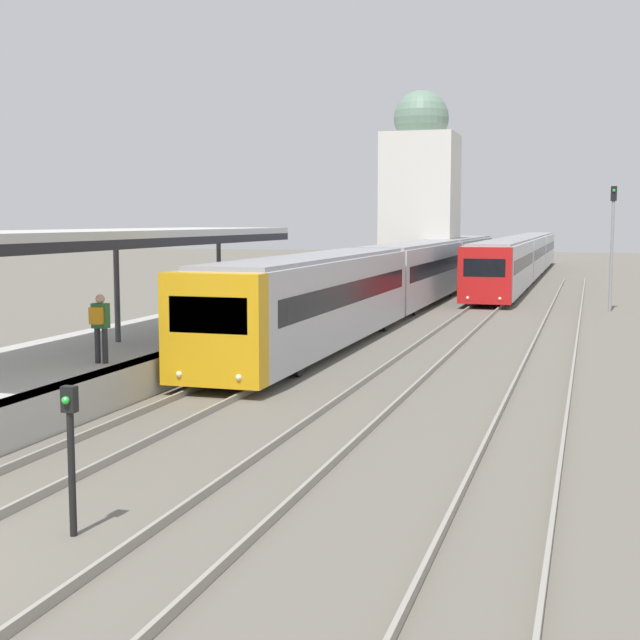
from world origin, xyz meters
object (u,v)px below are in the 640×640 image
person_on_platform (100,323)px  train_near (412,271)px  signal_mast_far (612,235)px  signal_post_near (71,445)px  train_far (523,255)px

person_on_platform → train_near: size_ratio=0.03×
person_on_platform → signal_mast_far: signal_mast_far is taller
person_on_platform → signal_post_near: 9.49m
person_on_platform → train_far: size_ratio=0.03×
train_far → train_near: bearing=-99.4°
train_near → train_far: size_ratio=1.03×
train_far → signal_mast_far: size_ratio=8.34×
signal_post_near → signal_mast_far: signal_mast_far is taller
person_on_platform → signal_post_near: size_ratio=0.79×
person_on_platform → signal_mast_far: size_ratio=0.28×
person_on_platform → train_far: (6.24, 49.99, -0.14)m
train_far → signal_mast_far: (5.90, -24.04, 1.92)m
signal_mast_far → train_far: bearing=103.8°
person_on_platform → train_near: train_near is taller
train_far → signal_mast_far: bearing=-76.2°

